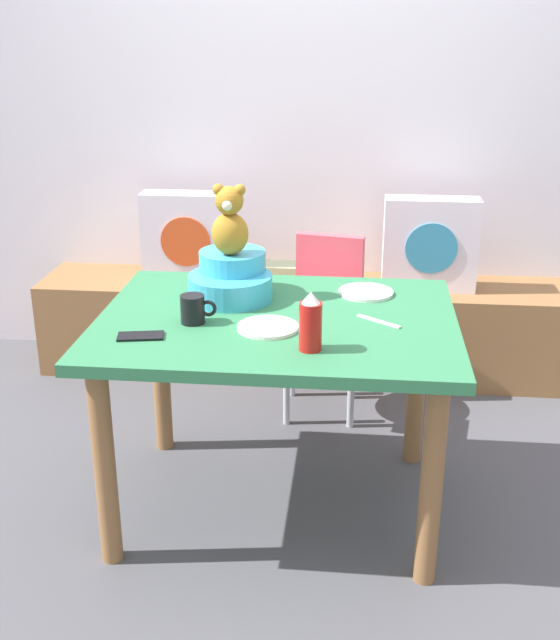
{
  "coord_description": "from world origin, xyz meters",
  "views": [
    {
      "loc": [
        0.26,
        -2.46,
        1.68
      ],
      "look_at": [
        0.0,
        0.1,
        0.69
      ],
      "focal_mm": 44.26,
      "sensor_mm": 36.0,
      "label": 1
    }
  ],
  "objects_px": {
    "teddy_bear": "(230,222)",
    "coffee_mug": "(194,309)",
    "dining_table": "(277,346)",
    "pillow_floral_right": "(430,244)",
    "book_stack": "(278,273)",
    "ketchup_bottle": "(310,323)",
    "pillow_floral_left": "(188,238)",
    "infant_seat_teal": "(231,278)",
    "cell_phone": "(141,336)",
    "dinner_plate_near": "(268,327)",
    "dinner_plate_far": "(366,292)",
    "highchair": "(323,302)"
  },
  "relations": [
    {
      "from": "dining_table",
      "to": "coffee_mug",
      "type": "height_order",
      "value": "coffee_mug"
    },
    {
      "from": "book_stack",
      "to": "infant_seat_teal",
      "type": "relative_size",
      "value": 0.61
    },
    {
      "from": "book_stack",
      "to": "teddy_bear",
      "type": "bearing_deg",
      "value": -93.53
    },
    {
      "from": "book_stack",
      "to": "dinner_plate_far",
      "type": "height_order",
      "value": "dinner_plate_far"
    },
    {
      "from": "teddy_bear",
      "to": "cell_phone",
      "type": "height_order",
      "value": "teddy_bear"
    },
    {
      "from": "dinner_plate_near",
      "to": "dinner_plate_far",
      "type": "height_order",
      "value": "same"
    },
    {
      "from": "pillow_floral_right",
      "to": "book_stack",
      "type": "bearing_deg",
      "value": 178.34
    },
    {
      "from": "pillow_floral_right",
      "to": "teddy_bear",
      "type": "relative_size",
      "value": 1.76
    },
    {
      "from": "book_stack",
      "to": "ketchup_bottle",
      "type": "relative_size",
      "value": 1.08
    },
    {
      "from": "pillow_floral_left",
      "to": "ketchup_bottle",
      "type": "bearing_deg",
      "value": -64.74
    },
    {
      "from": "highchair",
      "to": "ketchup_bottle",
      "type": "xyz_separation_m",
      "value": [
        0.01,
        -1.04,
        0.31
      ]
    },
    {
      "from": "highchair",
      "to": "ketchup_bottle",
      "type": "distance_m",
      "value": 1.08
    },
    {
      "from": "pillow_floral_left",
      "to": "coffee_mug",
      "type": "relative_size",
      "value": 3.67
    },
    {
      "from": "highchair",
      "to": "dining_table",
      "type": "bearing_deg",
      "value": -98.75
    },
    {
      "from": "ketchup_bottle",
      "to": "coffee_mug",
      "type": "height_order",
      "value": "ketchup_bottle"
    },
    {
      "from": "dinner_plate_far",
      "to": "pillow_floral_right",
      "type": "bearing_deg",
      "value": 71.7
    },
    {
      "from": "pillow_floral_left",
      "to": "pillow_floral_right",
      "type": "xyz_separation_m",
      "value": [
        1.16,
        0.0,
        0.0
      ]
    },
    {
      "from": "pillow_floral_right",
      "to": "cell_phone",
      "type": "height_order",
      "value": "pillow_floral_right"
    },
    {
      "from": "pillow_floral_right",
      "to": "coffee_mug",
      "type": "relative_size",
      "value": 3.67
    },
    {
      "from": "dinner_plate_far",
      "to": "cell_phone",
      "type": "relative_size",
      "value": 1.39
    },
    {
      "from": "coffee_mug",
      "to": "cell_phone",
      "type": "xyz_separation_m",
      "value": [
        -0.14,
        -0.14,
        -0.04
      ]
    },
    {
      "from": "pillow_floral_right",
      "to": "infant_seat_teal",
      "type": "height_order",
      "value": "same"
    },
    {
      "from": "coffee_mug",
      "to": "dinner_plate_far",
      "type": "distance_m",
      "value": 0.66
    },
    {
      "from": "coffee_mug",
      "to": "cell_phone",
      "type": "height_order",
      "value": "coffee_mug"
    },
    {
      "from": "pillow_floral_left",
      "to": "ketchup_bottle",
      "type": "relative_size",
      "value": 2.38
    },
    {
      "from": "dinner_plate_far",
      "to": "dining_table",
      "type": "bearing_deg",
      "value": -138.16
    },
    {
      "from": "dining_table",
      "to": "coffee_mug",
      "type": "relative_size",
      "value": 10.02
    },
    {
      "from": "coffee_mug",
      "to": "ketchup_bottle",
      "type": "bearing_deg",
      "value": -25.2
    },
    {
      "from": "dining_table",
      "to": "teddy_bear",
      "type": "xyz_separation_m",
      "value": [
        -0.18,
        0.18,
        0.39
      ]
    },
    {
      "from": "pillow_floral_left",
      "to": "coffee_mug",
      "type": "distance_m",
      "value": 1.31
    },
    {
      "from": "pillow_floral_left",
      "to": "infant_seat_teal",
      "type": "bearing_deg",
      "value": -69.62
    },
    {
      "from": "book_stack",
      "to": "highchair",
      "type": "bearing_deg",
      "value": -61.27
    },
    {
      "from": "pillow_floral_left",
      "to": "infant_seat_teal",
      "type": "height_order",
      "value": "same"
    },
    {
      "from": "dining_table",
      "to": "dinner_plate_far",
      "type": "bearing_deg",
      "value": 41.84
    },
    {
      "from": "pillow_floral_left",
      "to": "cell_phone",
      "type": "bearing_deg",
      "value": -83.96
    },
    {
      "from": "teddy_bear",
      "to": "book_stack",
      "type": "bearing_deg",
      "value": 86.47
    },
    {
      "from": "dining_table",
      "to": "highchair",
      "type": "relative_size",
      "value": 1.52
    },
    {
      "from": "book_stack",
      "to": "dinner_plate_near",
      "type": "distance_m",
      "value": 1.35
    },
    {
      "from": "pillow_floral_left",
      "to": "teddy_bear",
      "type": "bearing_deg",
      "value": -69.63
    },
    {
      "from": "highchair",
      "to": "coffee_mug",
      "type": "height_order",
      "value": "coffee_mug"
    },
    {
      "from": "ketchup_bottle",
      "to": "dinner_plate_far",
      "type": "distance_m",
      "value": 0.57
    },
    {
      "from": "teddy_bear",
      "to": "pillow_floral_right",
      "type": "bearing_deg",
      "value": 52.0
    },
    {
      "from": "cell_phone",
      "to": "dinner_plate_far",
      "type": "bearing_deg",
      "value": -65.94
    },
    {
      "from": "dinner_plate_far",
      "to": "ketchup_bottle",
      "type": "bearing_deg",
      "value": -107.46
    },
    {
      "from": "book_stack",
      "to": "dining_table",
      "type": "relative_size",
      "value": 0.17
    },
    {
      "from": "teddy_bear",
      "to": "infant_seat_teal",
      "type": "bearing_deg",
      "value": 90.0
    },
    {
      "from": "dinner_plate_near",
      "to": "cell_phone",
      "type": "height_order",
      "value": "dinner_plate_near"
    },
    {
      "from": "pillow_floral_right",
      "to": "cell_phone",
      "type": "distance_m",
      "value": 1.74
    },
    {
      "from": "book_stack",
      "to": "teddy_bear",
      "type": "height_order",
      "value": "teddy_bear"
    },
    {
      "from": "teddy_bear",
      "to": "coffee_mug",
      "type": "height_order",
      "value": "teddy_bear"
    }
  ]
}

